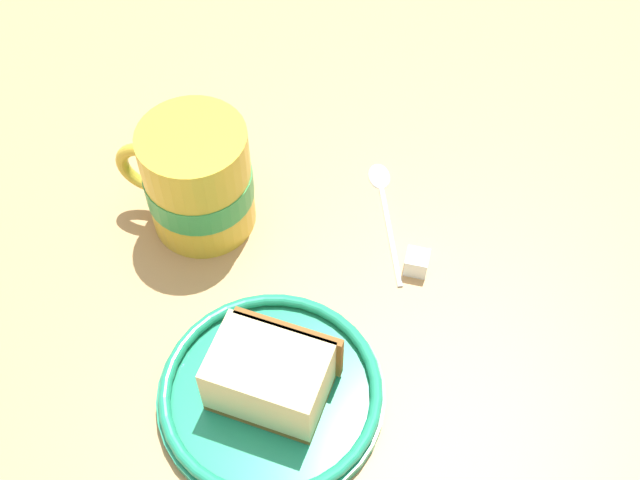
{
  "coord_description": "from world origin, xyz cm",
  "views": [
    {
      "loc": [
        -23.57,
        -22.9,
        57.78
      ],
      "look_at": [
        1.45,
        7.54,
        3.0
      ],
      "focal_mm": 46.04,
      "sensor_mm": 36.0,
      "label": 1
    }
  ],
  "objects_px": {
    "small_plate": "(275,398)",
    "cake_slice": "(274,378)",
    "sugar_cube": "(417,262)",
    "tea_mug": "(197,179)",
    "teaspoon": "(383,195)"
  },
  "relations": [
    {
      "from": "teaspoon",
      "to": "sugar_cube",
      "type": "distance_m",
      "value": 0.08
    },
    {
      "from": "cake_slice",
      "to": "sugar_cube",
      "type": "distance_m",
      "value": 0.17
    },
    {
      "from": "small_plate",
      "to": "tea_mug",
      "type": "distance_m",
      "value": 0.2
    },
    {
      "from": "small_plate",
      "to": "cake_slice",
      "type": "distance_m",
      "value": 0.03
    },
    {
      "from": "small_plate",
      "to": "tea_mug",
      "type": "xyz_separation_m",
      "value": [
        0.06,
        0.18,
        0.04
      ]
    },
    {
      "from": "tea_mug",
      "to": "sugar_cube",
      "type": "bearing_deg",
      "value": -56.14
    },
    {
      "from": "cake_slice",
      "to": "sugar_cube",
      "type": "height_order",
      "value": "cake_slice"
    },
    {
      "from": "small_plate",
      "to": "sugar_cube",
      "type": "height_order",
      "value": "small_plate"
    },
    {
      "from": "teaspoon",
      "to": "tea_mug",
      "type": "bearing_deg",
      "value": 148.6
    },
    {
      "from": "small_plate",
      "to": "tea_mug",
      "type": "relative_size",
      "value": 1.59
    },
    {
      "from": "cake_slice",
      "to": "small_plate",
      "type": "bearing_deg",
      "value": -149.07
    },
    {
      "from": "teaspoon",
      "to": "sugar_cube",
      "type": "relative_size",
      "value": 6.33
    },
    {
      "from": "tea_mug",
      "to": "teaspoon",
      "type": "height_order",
      "value": "tea_mug"
    },
    {
      "from": "teaspoon",
      "to": "cake_slice",
      "type": "bearing_deg",
      "value": -153.84
    },
    {
      "from": "small_plate",
      "to": "tea_mug",
      "type": "height_order",
      "value": "tea_mug"
    }
  ]
}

